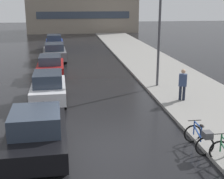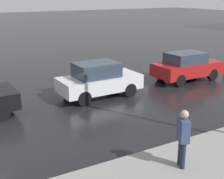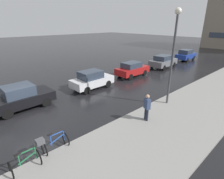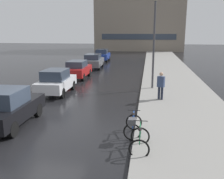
% 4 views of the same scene
% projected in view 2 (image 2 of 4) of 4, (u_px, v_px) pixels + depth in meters
% --- Properties ---
extents(car_white, '(1.78, 3.81, 1.61)m').
position_uv_depth(car_white, '(99.00, 80.00, 14.27)').
color(car_white, silver).
rests_on(car_white, ground).
extents(car_red, '(1.79, 3.84, 1.55)m').
position_uv_depth(car_red, '(187.00, 66.00, 16.98)').
color(car_red, '#AD1919').
rests_on(car_red, ground).
extents(pedestrian, '(0.46, 0.37, 1.76)m').
position_uv_depth(pedestrian, '(183.00, 138.00, 8.16)').
color(pedestrian, '#1E2333').
rests_on(pedestrian, ground).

